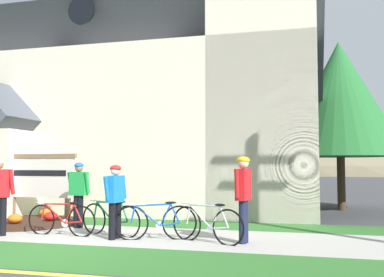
# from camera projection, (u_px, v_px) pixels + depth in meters

# --- Properties ---
(ground) EXTENTS (140.00, 140.00, 0.00)m
(ground) POSITION_uv_depth(u_px,v_px,m) (126.00, 223.00, 11.94)
(ground) COLOR #3D3D3F
(sidewalk_slab) EXTENTS (32.00, 2.62, 0.01)m
(sidewalk_slab) POSITION_uv_depth(u_px,v_px,m) (17.00, 231.00, 10.43)
(sidewalk_slab) COLOR #A8A59E
(sidewalk_slab) RESTS_ON ground
(church_lawn) EXTENTS (24.00, 1.64, 0.01)m
(church_lawn) POSITION_uv_depth(u_px,v_px,m) (64.00, 220.00, 12.49)
(church_lawn) COLOR #2D6628
(church_lawn) RESTS_ON ground
(church_building) EXTENTS (14.59, 9.82, 12.44)m
(church_building) POSITION_uv_depth(u_px,v_px,m) (140.00, 85.00, 17.04)
(church_building) COLOR beige
(church_building) RESTS_ON ground
(church_sign) EXTENTS (2.25, 0.21, 1.89)m
(church_sign) POSITION_uv_depth(u_px,v_px,m) (40.00, 177.00, 12.21)
(church_sign) COLOR #7F6047
(church_sign) RESTS_ON ground
(flower_bed) EXTENTS (2.76, 2.76, 0.34)m
(flower_bed) POSITION_uv_depth(u_px,v_px,m) (26.00, 222.00, 11.60)
(flower_bed) COLOR #382319
(flower_bed) RESTS_ON ground
(bicycle_silver) EXTENTS (1.64, 0.57, 0.81)m
(bicycle_silver) POSITION_uv_depth(u_px,v_px,m) (111.00, 219.00, 9.79)
(bicycle_silver) COLOR black
(bicycle_silver) RESTS_ON ground
(bicycle_blue) EXTENTS (1.74, 0.15, 0.78)m
(bicycle_blue) POSITION_uv_depth(u_px,v_px,m) (61.00, 219.00, 9.77)
(bicycle_blue) COLOR black
(bicycle_blue) RESTS_ON ground
(bicycle_green) EXTENTS (1.69, 0.54, 0.82)m
(bicycle_green) POSITION_uv_depth(u_px,v_px,m) (156.00, 222.00, 9.21)
(bicycle_green) COLOR black
(bicycle_green) RESTS_ON ground
(bicycle_white) EXTENTS (1.63, 0.70, 0.82)m
(bicycle_white) POSITION_uv_depth(u_px,v_px,m) (207.00, 224.00, 8.86)
(bicycle_white) COLOR black
(bicycle_white) RESTS_ON ground
(cyclist_in_red_jersey) EXTENTS (0.28, 0.74, 1.57)m
(cyclist_in_red_jersey) POSITION_uv_depth(u_px,v_px,m) (115.00, 196.00, 9.32)
(cyclist_in_red_jersey) COLOR black
(cyclist_in_red_jersey) RESTS_ON ground
(cyclist_in_white_jersey) EXTENTS (0.32, 0.70, 1.75)m
(cyclist_in_white_jersey) POSITION_uv_depth(u_px,v_px,m) (243.00, 192.00, 8.82)
(cyclist_in_white_jersey) COLOR #191E38
(cyclist_in_white_jersey) RESTS_ON ground
(cyclist_in_yellow_jersey) EXTENTS (0.63, 0.36, 1.64)m
(cyclist_in_yellow_jersey) POSITION_uv_depth(u_px,v_px,m) (79.00, 190.00, 11.01)
(cyclist_in_yellow_jersey) COLOR black
(cyclist_in_yellow_jersey) RESTS_ON ground
(roadside_conifer) EXTENTS (4.35, 4.35, 5.97)m
(roadside_conifer) POSITION_uv_depth(u_px,v_px,m) (340.00, 99.00, 15.50)
(roadside_conifer) COLOR #3D2D1E
(roadside_conifer) RESTS_ON ground
(distant_hill) EXTENTS (91.46, 48.93, 22.03)m
(distant_hill) POSITION_uv_depth(u_px,v_px,m) (325.00, 174.00, 83.21)
(distant_hill) COLOR #847A5B
(distant_hill) RESTS_ON ground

